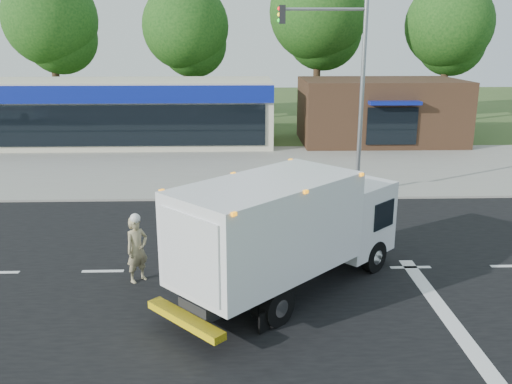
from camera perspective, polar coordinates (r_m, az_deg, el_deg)
ground at (r=16.09m, az=5.60°, el=-8.08°), size 120.00×120.00×0.00m
road_asphalt at (r=16.09m, az=5.61°, el=-8.06°), size 60.00×14.00×0.02m
sidewalk at (r=23.76m, az=3.15°, el=0.11°), size 60.00×2.40×0.12m
parking_apron at (r=29.37m, az=2.21°, el=3.11°), size 60.00×9.00×0.02m
lane_markings at (r=15.11m, az=11.42°, el=-9.92°), size 55.20×7.00×0.01m
ems_box_truck at (r=14.00m, az=3.38°, el=-3.60°), size 6.76×6.63×3.21m
emergency_worker at (r=15.27m, az=-12.42°, el=-5.83°), size 0.79×0.80×1.97m
retail_strip_mall at (r=35.49m, az=-13.24°, el=8.21°), size 18.00×6.20×4.00m
brown_storefront at (r=35.99m, az=12.89°, el=8.32°), size 10.00×6.70×4.00m
traffic_signal_pole at (r=22.65m, az=9.54°, el=11.66°), size 3.51×0.25×8.00m
background_trees at (r=42.76m, az=-0.21°, el=17.08°), size 36.77×7.39×12.10m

